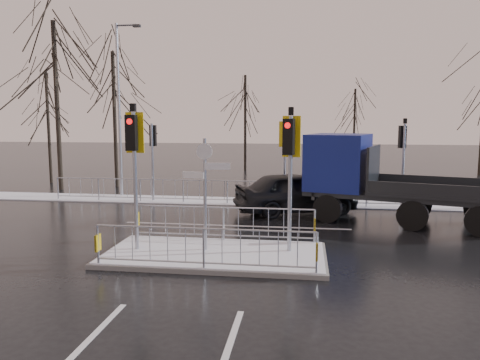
# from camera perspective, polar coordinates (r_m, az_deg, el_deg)

# --- Properties ---
(ground) EXTENTS (120.00, 120.00, 0.00)m
(ground) POSITION_cam_1_polar(r_m,az_deg,el_deg) (12.92, -3.09, -9.38)
(ground) COLOR black
(ground) RESTS_ON ground
(snow_verge) EXTENTS (30.00, 2.00, 0.04)m
(snow_verge) POSITION_cam_1_polar(r_m,az_deg,el_deg) (21.20, 1.37, -2.66)
(snow_verge) COLOR white
(snow_verge) RESTS_ON ground
(lane_markings) EXTENTS (8.00, 11.38, 0.01)m
(lane_markings) POSITION_cam_1_polar(r_m,az_deg,el_deg) (12.60, -3.38, -9.79)
(lane_markings) COLOR silver
(lane_markings) RESTS_ON ground
(traffic_island) EXTENTS (6.00, 3.04, 4.15)m
(traffic_island) POSITION_cam_1_polar(r_m,az_deg,el_deg) (12.82, -3.14, -7.69)
(traffic_island) COLOR slate
(traffic_island) RESTS_ON ground
(far_kerb_fixtures) EXTENTS (18.00, 0.65, 3.83)m
(far_kerb_fixtures) POSITION_cam_1_polar(r_m,az_deg,el_deg) (20.51, 2.03, -0.18)
(far_kerb_fixtures) COLOR #9B9FA9
(far_kerb_fixtures) RESTS_ON ground
(car_far_lane) EXTENTS (5.27, 3.72, 1.67)m
(car_far_lane) POSITION_cam_1_polar(r_m,az_deg,el_deg) (18.76, 6.88, -1.51)
(car_far_lane) COLOR black
(car_far_lane) RESTS_ON ground
(flatbed_truck) EXTENTS (7.27, 4.38, 3.17)m
(flatbed_truck) POSITION_cam_1_polar(r_m,az_deg,el_deg) (17.91, 14.92, 0.62)
(flatbed_truck) COLOR black
(flatbed_truck) RESTS_ON ground
(tree_near_a) EXTENTS (4.75, 4.75, 8.97)m
(tree_near_a) POSITION_cam_1_polar(r_m,az_deg,el_deg) (26.59, -21.57, 12.05)
(tree_near_a) COLOR black
(tree_near_a) RESTS_ON ground
(tree_near_b) EXTENTS (4.00, 4.00, 7.55)m
(tree_near_b) POSITION_cam_1_polar(r_m,az_deg,el_deg) (26.77, -15.13, 10.20)
(tree_near_b) COLOR black
(tree_near_b) RESTS_ON ground
(tree_near_c) EXTENTS (3.50, 3.50, 6.61)m
(tree_near_c) POSITION_cam_1_polar(r_m,az_deg,el_deg) (29.65, -22.43, 8.36)
(tree_near_c) COLOR black
(tree_near_c) RESTS_ON ground
(tree_far_a) EXTENTS (3.75, 3.75, 7.08)m
(tree_far_a) POSITION_cam_1_polar(r_m,az_deg,el_deg) (34.43, 0.65, 9.24)
(tree_far_a) COLOR black
(tree_far_a) RESTS_ON ground
(tree_far_b) EXTENTS (3.25, 3.25, 6.14)m
(tree_far_b) POSITION_cam_1_polar(r_m,az_deg,el_deg) (36.31, 13.81, 7.92)
(tree_far_b) COLOR black
(tree_far_b) RESTS_ON ground
(street_lamp_left) EXTENTS (1.25, 0.18, 8.20)m
(street_lamp_left) POSITION_cam_1_polar(r_m,az_deg,el_deg) (23.37, -14.39, 9.06)
(street_lamp_left) COLOR #9B9FA9
(street_lamp_left) RESTS_ON ground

